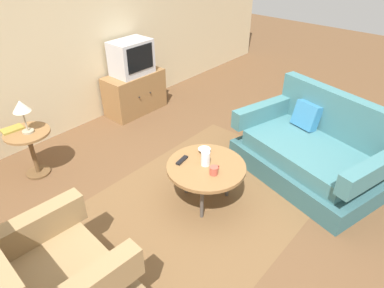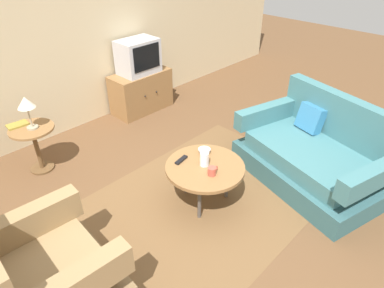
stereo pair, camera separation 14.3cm
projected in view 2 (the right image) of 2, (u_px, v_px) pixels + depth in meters
ground_plane at (204, 209)px, 3.44m from camera, size 16.00×16.00×0.00m
back_wall at (54, 28)px, 4.17m from camera, size 9.00×0.12×2.70m
area_rug at (204, 200)px, 3.55m from camera, size 2.64×1.86×0.00m
armchair at (45, 278)px, 2.40m from camera, size 0.87×0.93×0.96m
couch at (315, 156)px, 3.72m from camera, size 1.32×1.75×0.91m
coffee_table at (205, 169)px, 3.33m from camera, size 0.77×0.77×0.45m
side_table at (35, 140)px, 3.81m from camera, size 0.48×0.48×0.55m
tv_stand at (141, 92)px, 5.15m from camera, size 0.89×0.45×0.59m
television at (138, 57)px, 4.87m from camera, size 0.56×0.39×0.48m
table_lamp at (26, 104)px, 3.57m from camera, size 0.18×0.18×0.37m
vase at (204, 156)px, 3.27m from camera, size 0.09×0.09×0.21m
mug at (212, 171)px, 3.18m from camera, size 0.12×0.08×0.08m
bowl at (204, 151)px, 3.48m from camera, size 0.13×0.13×0.05m
tv_remote_dark at (181, 160)px, 3.38m from camera, size 0.17×0.07×0.02m
book at (17, 125)px, 3.76m from camera, size 0.23×0.15×0.02m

